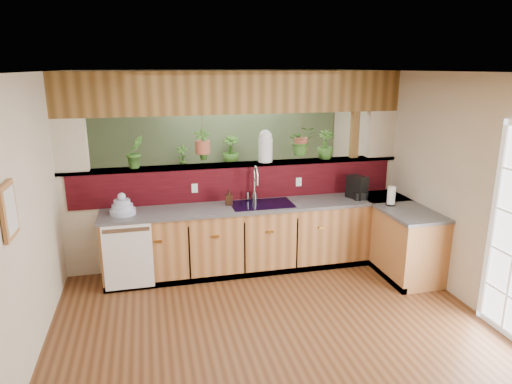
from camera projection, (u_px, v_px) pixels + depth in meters
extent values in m
cube|color=#56321A|center=(262.00, 304.00, 5.28)|extent=(4.60, 7.00, 0.01)
cube|color=brown|center=(262.00, 72.00, 4.59)|extent=(4.60, 7.00, 0.01)
cube|color=beige|center=(214.00, 144.00, 8.22)|extent=(4.60, 0.02, 2.60)
cube|color=beige|center=(32.00, 211.00, 4.42)|extent=(0.02, 7.00, 2.60)
cube|color=beige|center=(448.00, 184.00, 5.46)|extent=(0.02, 7.00, 2.60)
cube|color=beige|center=(238.00, 213.00, 6.37)|extent=(4.60, 0.15, 1.35)
cube|color=#3B070E|center=(239.00, 184.00, 6.17)|extent=(4.40, 0.02, 0.45)
cube|color=brown|center=(237.00, 165.00, 6.18)|extent=(4.60, 0.21, 0.04)
cube|color=brown|center=(237.00, 93.00, 5.93)|extent=(4.60, 0.15, 0.55)
cube|color=beige|center=(70.00, 147.00, 5.62)|extent=(0.40, 0.15, 0.70)
cube|color=beige|center=(380.00, 135.00, 6.57)|extent=(0.40, 0.15, 0.70)
cube|color=brown|center=(353.00, 164.00, 6.59)|extent=(0.10, 0.10, 2.60)
cube|color=brown|center=(237.00, 165.00, 6.18)|extent=(4.60, 0.21, 0.04)
cube|color=brown|center=(237.00, 93.00, 5.93)|extent=(4.60, 0.15, 0.55)
cube|color=#556C4A|center=(214.00, 145.00, 8.20)|extent=(4.55, 0.02, 2.55)
cube|color=#9B6335|center=(262.00, 238.00, 6.14)|extent=(4.10, 0.60, 0.86)
cube|color=#4B4C51|center=(262.00, 206.00, 6.02)|extent=(4.14, 0.64, 0.04)
cube|color=#9B6335|center=(396.00, 238.00, 6.12)|extent=(0.60, 1.48, 0.86)
cube|color=#4B4C51|center=(399.00, 206.00, 6.00)|extent=(0.64, 1.52, 0.04)
cube|color=#9B6335|center=(380.00, 227.00, 6.53)|extent=(0.60, 0.60, 0.86)
cube|color=#4B4C51|center=(382.00, 197.00, 6.41)|extent=(0.64, 0.64, 0.04)
cube|color=black|center=(267.00, 273.00, 5.99)|extent=(4.10, 0.06, 0.08)
cube|color=black|center=(376.00, 267.00, 6.17)|extent=(0.06, 1.48, 0.08)
cube|color=white|center=(128.00, 257.00, 5.45)|extent=(0.58, 0.02, 0.82)
cube|color=#B7B7B2|center=(126.00, 230.00, 5.34)|extent=(0.54, 0.01, 0.05)
cube|color=black|center=(262.00, 205.00, 6.02)|extent=(0.82, 0.50, 0.03)
cube|color=black|center=(248.00, 212.00, 6.00)|extent=(0.34, 0.40, 0.16)
cube|color=black|center=(276.00, 210.00, 6.08)|extent=(0.34, 0.40, 0.16)
cube|color=#9B6335|center=(9.00, 211.00, 3.61)|extent=(0.03, 0.35, 0.45)
cube|color=silver|center=(11.00, 211.00, 3.61)|extent=(0.01, 0.27, 0.37)
cylinder|color=#B7B7B2|center=(254.00, 197.00, 6.17)|extent=(0.07, 0.07, 0.10)
cylinder|color=#B7B7B2|center=(254.00, 183.00, 6.12)|extent=(0.03, 0.03, 0.29)
torus|color=#B7B7B2|center=(256.00, 174.00, 6.02)|extent=(0.21, 0.10, 0.21)
cylinder|color=#B7B7B2|center=(257.00, 181.00, 5.95)|extent=(0.03, 0.03, 0.13)
cylinder|color=#B7B7B2|center=(248.00, 196.00, 6.15)|extent=(0.03, 0.03, 0.10)
cylinder|color=#A7B2D8|center=(123.00, 212.00, 5.59)|extent=(0.31, 0.31, 0.07)
cylinder|color=#A7B2D8|center=(122.00, 207.00, 5.58)|extent=(0.26, 0.26, 0.06)
cylinder|color=#A7B2D8|center=(122.00, 202.00, 5.56)|extent=(0.20, 0.20, 0.06)
sphere|color=#A7B2D8|center=(122.00, 197.00, 5.54)|extent=(0.10, 0.10, 0.10)
imported|color=#382114|center=(229.00, 197.00, 5.96)|extent=(0.10, 0.11, 0.20)
cube|color=black|center=(357.00, 187.00, 6.26)|extent=(0.17, 0.27, 0.31)
cube|color=black|center=(360.00, 196.00, 6.20)|extent=(0.15, 0.10, 0.10)
cylinder|color=silver|center=(359.00, 193.00, 6.21)|extent=(0.08, 0.08, 0.08)
cylinder|color=black|center=(391.00, 204.00, 5.97)|extent=(0.12, 0.12, 0.02)
cylinder|color=#B7B7B2|center=(391.00, 195.00, 5.94)|extent=(0.02, 0.02, 0.27)
cylinder|color=white|center=(391.00, 195.00, 5.94)|extent=(0.10, 0.10, 0.23)
cylinder|color=silver|center=(265.00, 150.00, 6.22)|extent=(0.20, 0.20, 0.33)
sphere|color=silver|center=(265.00, 136.00, 6.17)|extent=(0.18, 0.18, 0.18)
imported|color=#326121|center=(135.00, 152.00, 5.82)|extent=(0.29, 0.27, 0.42)
imported|color=#326121|center=(326.00, 145.00, 6.41)|extent=(0.28, 0.28, 0.40)
cylinder|color=brown|center=(202.00, 129.00, 5.95)|extent=(0.01, 0.01, 0.36)
cylinder|color=brown|center=(203.00, 147.00, 6.01)|extent=(0.20, 0.20, 0.17)
imported|color=#326121|center=(202.00, 128.00, 5.94)|extent=(0.24, 0.18, 0.42)
cylinder|color=brown|center=(302.00, 126.00, 6.26)|extent=(0.01, 0.01, 0.37)
cylinder|color=brown|center=(301.00, 144.00, 6.32)|extent=(0.19, 0.19, 0.16)
imported|color=#326121|center=(302.00, 126.00, 6.26)|extent=(0.37, 0.33, 0.40)
cube|color=black|center=(210.00, 191.00, 8.16)|extent=(1.42, 0.52, 0.92)
imported|color=#326121|center=(182.00, 156.00, 7.89)|extent=(0.24, 0.21, 0.39)
imported|color=#326121|center=(231.00, 150.00, 8.06)|extent=(0.39, 0.39, 0.53)
imported|color=#326121|center=(274.00, 216.00, 7.34)|extent=(0.73, 0.67, 0.67)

